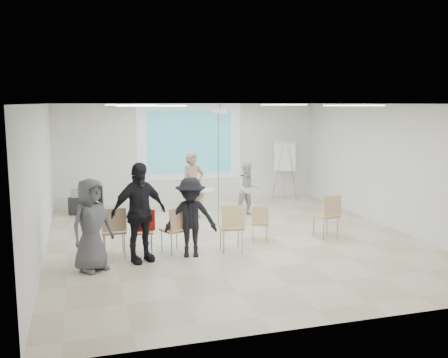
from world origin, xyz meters
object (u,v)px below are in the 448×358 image
object	(u,v)px
laptop	(174,228)
chair_left_inner	(176,226)
chair_far_left	(114,228)
chair_right_inner	(260,221)
flipchart_easel	(285,156)
chair_right_far	(328,213)
chair_center	(232,224)
av_cart	(78,203)
chair_left_mid	(143,229)
audience_outer	(91,219)
player_right	(248,186)
audience_mid	(191,212)
player_left	(193,181)
audience_left	(139,205)
pedestal_table	(203,200)

from	to	relation	value
laptop	chair_left_inner	bearing A→B (deg)	85.71
chair_far_left	chair_left_inner	size ratio (longest dim) A/B	1.04
chair_right_inner	flipchart_easel	world-z (taller)	flipchart_easel
chair_right_far	laptop	world-z (taller)	chair_right_far
chair_far_left	chair_center	size ratio (longest dim) A/B	1.00
laptop	av_cart	xyz separation A→B (m)	(-1.85, 4.22, -0.20)
chair_left_mid	flipchart_easel	size ratio (longest dim) A/B	0.47
chair_left_inner	audience_outer	distance (m)	1.79
player_right	chair_left_inner	distance (m)	3.80
chair_left_mid	audience_mid	distance (m)	1.07
av_cart	audience_outer	bearing A→B (deg)	-71.08
chair_left_mid	laptop	xyz separation A→B (m)	(0.60, -0.12, 0.00)
av_cart	player_right	bearing A→B (deg)	-2.31
chair_right_inner	flipchart_easel	xyz separation A→B (m)	(2.47, 4.43, 0.88)
chair_right_inner	laptop	distance (m)	1.98
chair_left_inner	chair_center	bearing A→B (deg)	-33.10
player_left	chair_left_mid	bearing A→B (deg)	-134.54
chair_left_inner	audience_outer	bearing A→B (deg)	176.58
chair_left_inner	chair_right_inner	size ratio (longest dim) A/B	1.21
player_left	chair_right_inner	distance (m)	2.86
chair_right_inner	audience_left	bearing A→B (deg)	-146.98
chair_left_inner	chair_right_far	size ratio (longest dim) A/B	0.96
chair_center	chair_right_inner	world-z (taller)	chair_center
chair_right_inner	chair_right_far	world-z (taller)	chair_right_far
audience_outer	player_right	bearing A→B (deg)	3.41
chair_right_far	flipchart_easel	world-z (taller)	flipchart_easel
pedestal_table	player_right	bearing A→B (deg)	-20.18
audience_left	audience_mid	size ratio (longest dim) A/B	1.23
chair_far_left	audience_outer	bearing A→B (deg)	-122.19
chair_left_inner	chair_right_far	distance (m)	3.49
laptop	av_cart	bearing A→B (deg)	-88.70
chair_left_mid	audience_mid	xyz separation A→B (m)	(0.88, -0.47, 0.39)
pedestal_table	chair_right_inner	size ratio (longest dim) A/B	0.95
chair_center	audience_mid	world-z (taller)	audience_mid
player_left	audience_left	size ratio (longest dim) A/B	0.89
player_right	chair_right_far	distance (m)	2.85
chair_far_left	audience_outer	xyz separation A→B (m)	(-0.44, -0.71, 0.36)
player_left	av_cart	xyz separation A→B (m)	(-2.92, 1.28, -0.67)
chair_left_inner	chair_right_far	xyz separation A→B (m)	(3.49, 0.18, 0.02)
pedestal_table	chair_center	world-z (taller)	chair_center
laptop	audience_left	xyz separation A→B (m)	(-0.73, -0.37, 0.59)
pedestal_table	chair_left_mid	size ratio (longest dim) A/B	0.87
chair_left_mid	flipchart_easel	bearing A→B (deg)	47.97
chair_left_mid	audience_left	world-z (taller)	audience_left
chair_right_far	flipchart_easel	size ratio (longest dim) A/B	0.54
audience_left	av_cart	xyz separation A→B (m)	(-1.12, 4.60, -0.79)
player_right	chair_far_left	size ratio (longest dim) A/B	1.62
chair_left_mid	chair_right_inner	size ratio (longest dim) A/B	1.09
chair_right_inner	audience_outer	bearing A→B (deg)	-145.82
chair_left_mid	chair_right_far	xyz separation A→B (m)	(4.12, -0.03, 0.08)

